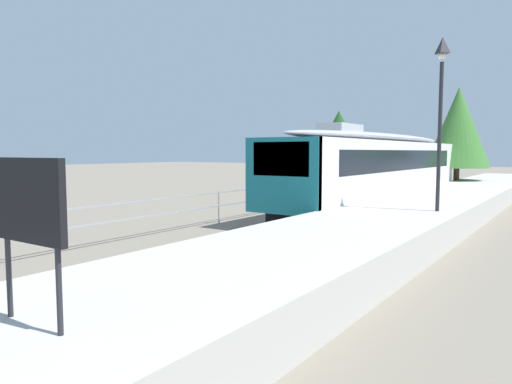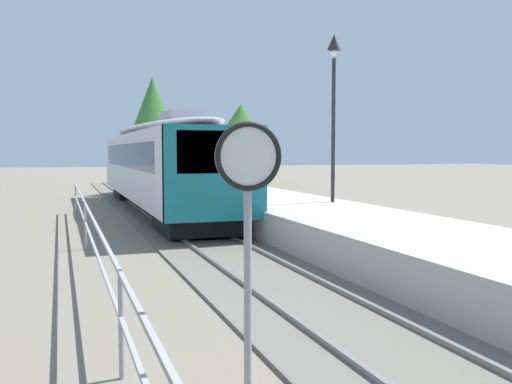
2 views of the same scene
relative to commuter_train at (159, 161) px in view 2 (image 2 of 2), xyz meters
The scene contains 9 objects.
ground_plane 8.17m from the commuter_train, 112.37° to the right, with size 160.00×160.00×0.00m, color slate.
track_rails 7.59m from the commuter_train, 90.00° to the right, with size 3.20×60.00×0.14m.
commuter_train is the anchor object (origin of this frame).
station_platform 8.16m from the commuter_train, 65.97° to the right, with size 3.90×60.00×0.90m, color #B7B5AD.
platform_lamp_mid_platform 8.64m from the commuter_train, 57.44° to the right, with size 0.34×0.34×5.35m.
speed_limit_sign 19.09m from the commuter_train, 97.07° to the right, with size 0.61×0.10×2.81m.
carpark_fence 17.64m from the commuter_train, 100.81° to the right, with size 0.06×36.06×1.25m.
tree_behind_carpark 10.97m from the commuter_train, 82.45° to the left, with size 4.04×4.04×6.96m.
tree_behind_station_far 18.76m from the commuter_train, 62.14° to the left, with size 5.28×5.28×5.98m.
Camera 2 is at (-3.91, 5.58, 2.54)m, focal length 40.34 mm.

